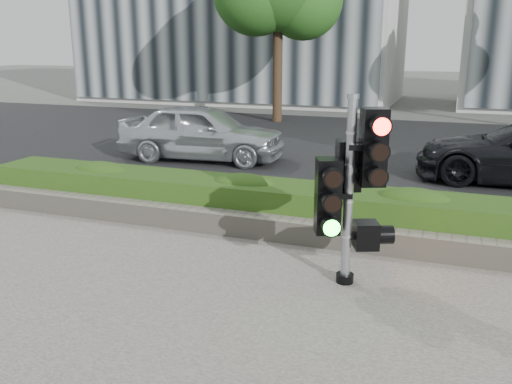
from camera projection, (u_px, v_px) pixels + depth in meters
ground at (261, 298)px, 6.37m from camera, size 120.00×120.00×0.00m
road at (378, 149)px, 15.43m from camera, size 60.00×13.00×0.02m
curb at (323, 216)px, 9.21m from camera, size 60.00×0.25×0.12m
stone_wall at (304, 232)px, 8.04m from camera, size 12.00×0.32×0.34m
hedge at (315, 209)px, 8.59m from camera, size 12.00×1.00×0.68m
traffic_signal at (351, 182)px, 6.44m from camera, size 0.84×0.75×2.31m
car_silver at (202, 132)px, 13.77m from camera, size 4.35×2.05×1.44m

